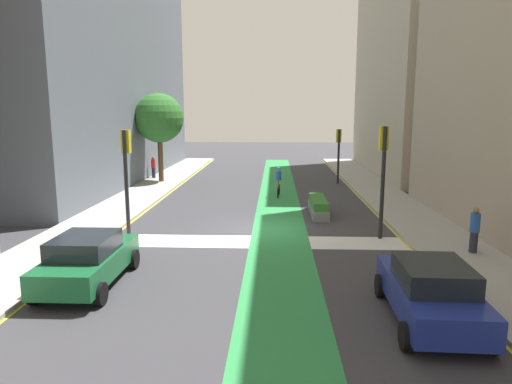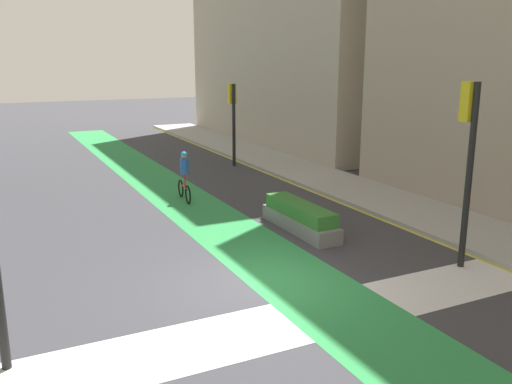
{
  "view_description": "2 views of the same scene",
  "coord_description": "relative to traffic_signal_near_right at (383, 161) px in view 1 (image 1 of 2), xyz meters",
  "views": [
    {
      "loc": [
        0.8,
        -19.56,
        5.13
      ],
      "look_at": [
        -0.13,
        2.17,
        1.3
      ],
      "focal_mm": 31.76,
      "sensor_mm": 36.0,
      "label": 1
    },
    {
      "loc": [
        -5.2,
        -10.62,
        5.12
      ],
      "look_at": [
        1.44,
        2.9,
        1.42
      ],
      "focal_mm": 38.27,
      "sensor_mm": 36.0,
      "label": 2
    }
  ],
  "objects": [
    {
      "name": "car_blue_right_near",
      "position": [
        -0.53,
        -7.72,
        -2.4
      ],
      "size": [
        2.14,
        4.26,
        1.57
      ],
      "color": "navy",
      "rests_on": "ground_plane"
    },
    {
      "name": "sidewalk_right",
      "position": [
        2.34,
        1.16,
        -3.13
      ],
      "size": [
        3.0,
        60.0,
        0.15
      ],
      "primitive_type": "cube",
      "color": "#9E9E99",
      "rests_on": "ground_plane"
    },
    {
      "name": "cyclist_in_lane",
      "position": [
        -4.14,
        9.16,
        -2.23
      ],
      "size": [
        0.32,
        1.73,
        1.86
      ],
      "color": "black",
      "rests_on": "ground_plane"
    },
    {
      "name": "car_green_left_near",
      "position": [
        -9.94,
        -5.67,
        -2.4
      ],
      "size": [
        2.03,
        4.2,
        1.57
      ],
      "color": "#196033",
      "rests_on": "ground_plane"
    },
    {
      "name": "pedestrian_sidewalk_right_a",
      "position": [
        2.8,
        -2.36,
        -2.21
      ],
      "size": [
        0.34,
        0.34,
        1.66
      ],
      "color": "#262638",
      "rests_on": "sidewalk_right"
    },
    {
      "name": "sidewalk_left",
      "position": [
        -12.66,
        1.16,
        -3.13
      ],
      "size": [
        3.0,
        60.0,
        0.15
      ],
      "primitive_type": "cube",
      "color": "#9E9E99",
      "rests_on": "ground_plane"
    },
    {
      "name": "traffic_signal_near_left",
      "position": [
        -10.51,
        -0.03,
        -0.11
      ],
      "size": [
        0.35,
        0.52,
        4.43
      ],
      "color": "black",
      "rests_on": "ground_plane"
    },
    {
      "name": "traffic_signal_near_right",
      "position": [
        0.0,
        0.0,
        0.0
      ],
      "size": [
        0.35,
        0.52,
        4.59
      ],
      "color": "black",
      "rests_on": "ground_plane"
    },
    {
      "name": "median_planter",
      "position": [
        -2.15,
        4.24,
        -2.8
      ],
      "size": [
        0.8,
        3.46,
        0.85
      ],
      "color": "slate",
      "rests_on": "ground_plane"
    },
    {
      "name": "street_tree_near",
      "position": [
        -12.72,
        14.2,
        1.51
      ],
      "size": [
        3.52,
        3.52,
        6.35
      ],
      "color": "brown",
      "rests_on": "sidewalk_left"
    },
    {
      "name": "ground_plane",
      "position": [
        -5.16,
        1.16,
        -3.2
      ],
      "size": [
        120.0,
        120.0,
        0.0
      ],
      "primitive_type": "plane",
      "color": "#38383D"
    },
    {
      "name": "curb_stripe_left",
      "position": [
        -11.16,
        1.16,
        -3.2
      ],
      "size": [
        0.16,
        60.0,
        0.01
      ],
      "primitive_type": "cube",
      "color": "yellow",
      "rests_on": "ground_plane"
    },
    {
      "name": "curb_stripe_right",
      "position": [
        0.84,
        1.16,
        -3.2
      ],
      "size": [
        0.16,
        60.0,
        0.01
      ],
      "primitive_type": "cube",
      "color": "yellow",
      "rests_on": "ground_plane"
    },
    {
      "name": "crosswalk_band",
      "position": [
        -5.16,
        -0.84,
        -3.2
      ],
      "size": [
        12.0,
        1.8,
        0.01
      ],
      "primitive_type": "cube",
      "color": "silver",
      "rests_on": "ground_plane"
    },
    {
      "name": "pedestrian_sidewalk_left_a",
      "position": [
        -13.74,
        15.89,
        -2.21
      ],
      "size": [
        0.34,
        0.34,
        1.67
      ],
      "color": "#262638",
      "rests_on": "sidewalk_left"
    },
    {
      "name": "traffic_signal_far_right",
      "position": [
        0.23,
        14.65,
        -0.43
      ],
      "size": [
        0.35,
        0.52,
        3.94
      ],
      "color": "black",
      "rests_on": "ground_plane"
    },
    {
      "name": "bike_lane_paint",
      "position": [
        -4.15,
        1.16,
        -3.2
      ],
      "size": [
        2.4,
        60.0,
        0.01
      ],
      "primitive_type": "cube",
      "color": "#2D8C47",
      "rests_on": "ground_plane"
    }
  ]
}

